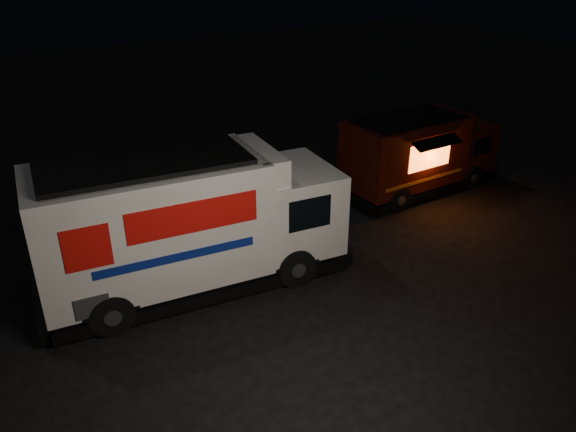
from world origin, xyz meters
The scene contains 3 objects.
ground centered at (0.00, 0.00, 0.00)m, with size 80.00×80.00×0.00m, color black.
white_truck centered at (-2.32, 2.30, 1.78)m, with size 7.85×2.68×3.56m, color white, non-canonical shape.
red_truck centered at (6.79, 3.77, 1.39)m, with size 5.97×2.20×2.78m, color #3D120B, non-canonical shape.
Camera 1 is at (-6.90, -9.44, 8.08)m, focal length 35.00 mm.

